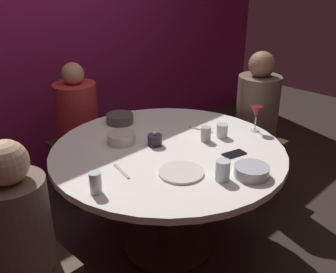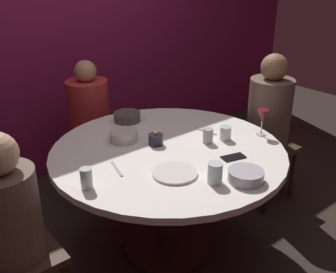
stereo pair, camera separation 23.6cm
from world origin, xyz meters
TOP-DOWN VIEW (x-y plane):
  - ground_plane at (0.00, 0.00)m, footprint 8.00×8.00m
  - back_wall at (0.00, 1.52)m, footprint 6.00×0.10m
  - dining_table at (0.00, 0.00)m, footprint 1.44×1.44m
  - seated_diner_left at (-0.98, 0.00)m, footprint 0.40×0.40m
  - seated_diner_back at (0.00, 1.00)m, footprint 0.40×0.40m
  - seated_diner_right at (1.00, 0.00)m, footprint 0.40×0.40m
  - candle_holder at (-0.02, 0.09)m, footprint 0.09×0.09m
  - wine_glass at (0.61, -0.23)m, footprint 0.08×0.08m
  - dinner_plate at (-0.17, -0.27)m, footprint 0.25×0.25m
  - cell_phone at (0.22, -0.34)m, footprint 0.15×0.10m
  - bowl_serving_large at (0.07, -0.55)m, footprint 0.19×0.19m
  - bowl_salad_center at (0.06, 0.54)m, footprint 0.19×0.19m
  - bowl_small_white at (-0.15, 0.27)m, footprint 0.18×0.18m
  - cup_near_candle at (-0.61, -0.10)m, footprint 0.06×0.06m
  - cup_by_left_diner at (-0.07, -0.47)m, footprint 0.08×0.08m
  - cup_by_right_diner at (0.25, -0.09)m, footprint 0.06×0.06m
  - cup_center_front at (0.37, -0.13)m, footprint 0.07×0.07m
  - fork_near_plate at (0.36, 0.04)m, footprint 0.05×0.18m
  - knife_near_plate at (-0.39, -0.02)m, footprint 0.06×0.18m

SIDE VIEW (x-z plane):
  - ground_plane at x=0.00m, z-range 0.00..0.00m
  - dining_table at x=0.00m, z-range 0.24..0.99m
  - seated_diner_back at x=0.00m, z-range 0.14..1.25m
  - seated_diner_left at x=-0.98m, z-range 0.14..1.26m
  - seated_diner_right at x=1.00m, z-range 0.14..1.34m
  - fork_near_plate at x=0.36m, z-range 0.75..0.76m
  - knife_near_plate at x=-0.39m, z-range 0.75..0.76m
  - cell_phone at x=0.22m, z-range 0.75..0.76m
  - dinner_plate at x=-0.17m, z-range 0.75..0.77m
  - bowl_serving_large at x=0.07m, z-range 0.75..0.81m
  - bowl_salad_center at x=0.06m, z-range 0.75..0.82m
  - bowl_small_white at x=-0.15m, z-range 0.75..0.82m
  - candle_holder at x=-0.02m, z-range 0.74..0.83m
  - cup_center_front at x=0.37m, z-range 0.75..0.84m
  - cup_by_right_diner at x=0.25m, z-range 0.75..0.85m
  - cup_by_left_diner at x=-0.07m, z-range 0.75..0.86m
  - cup_near_candle at x=-0.61m, z-range 0.75..0.86m
  - wine_glass at x=0.61m, z-range 0.79..0.97m
  - back_wall at x=0.00m, z-range 0.00..2.60m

